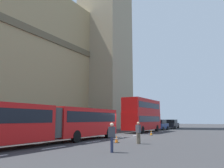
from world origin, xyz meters
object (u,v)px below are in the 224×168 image
Objects in this scene: double_decker_bus at (143,114)px; traffic_cone_middle at (151,133)px; traffic_cone_west at (117,139)px; pedestrian_by_kerb at (138,132)px; articulated_bus at (48,121)px; sedan_lead at (160,125)px; pedestrian_near_cones at (112,136)px; sedan_trailing at (172,124)px.

double_decker_bus is 7.35m from traffic_cone_middle.
traffic_cone_west is 0.34× the size of pedestrian_by_kerb.
articulated_bus is at bearing 131.88° from traffic_cone_west.
pedestrian_by_kerb is at bearing -85.25° from traffic_cone_west.
traffic_cone_middle is 9.90m from pedestrian_by_kerb.
pedestrian_by_kerb is (0.16, -1.88, 0.63)m from traffic_cone_west.
pedestrian_near_cones is at bearing -167.58° from sedan_lead.
pedestrian_by_kerb is (5.05, 0.50, 0.00)m from pedestrian_near_cones.
traffic_cone_west is (-23.78, -3.94, -0.63)m from sedan_lead.
articulated_bus reaches higher than pedestrian_near_cones.
articulated_bus reaches higher than traffic_cone_middle.
sedan_lead is 7.59× the size of traffic_cone_middle.
double_decker_bus reaches higher than traffic_cone_west.
double_decker_bus is 2.16× the size of sedan_lead.
sedan_lead is 2.60× the size of pedestrian_by_kerb.
pedestrian_near_cones is (-1.23, -6.46, -0.83)m from articulated_bus.
sedan_trailing is 36.86m from pedestrian_near_cones.
articulated_bus is at bearing -179.99° from double_decker_bus.
double_decker_bus is at bearing 14.57° from traffic_cone_west.
pedestrian_by_kerb is (-9.57, -2.46, 0.63)m from traffic_cone_middle.
pedestrian_near_cones is at bearing -162.59° from double_decker_bus.
traffic_cone_west is (-15.71, -4.08, -2.43)m from double_decker_bus.
sedan_trailing is 21.96m from traffic_cone_middle.
double_decker_bus reaches higher than pedestrian_by_kerb.
traffic_cone_west is at bearing 94.75° from pedestrian_by_kerb.
traffic_cone_middle is at bearing -14.68° from articulated_bus.
pedestrian_by_kerb reaches higher than traffic_cone_west.
sedan_trailing is at bearing 10.33° from pedestrian_by_kerb.
articulated_bus is 6.63m from pedestrian_near_cones.
pedestrian_near_cones is (-28.67, -6.32, -0.00)m from sedan_lead.
sedan_trailing is at bearing -0.43° from articulated_bus.
double_decker_bus is 15.83m from sedan_trailing.
pedestrian_by_kerb reaches higher than traffic_cone_middle.
double_decker_bus is 8.27m from sedan_lead.
traffic_cone_middle is at bearing -149.62° from double_decker_bus.
traffic_cone_west is at bearing -165.43° from double_decker_bus.
sedan_lead is 7.66m from sedan_trailing.
sedan_lead is 24.11m from traffic_cone_west.
sedan_trailing is 2.60× the size of pedestrian_near_cones.
pedestrian_near_cones is (-14.62, -2.95, 0.63)m from traffic_cone_middle.
traffic_cone_west is (3.66, -4.08, -1.46)m from articulated_bus.
sedan_lead is at bearing -1.03° from double_decker_bus.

